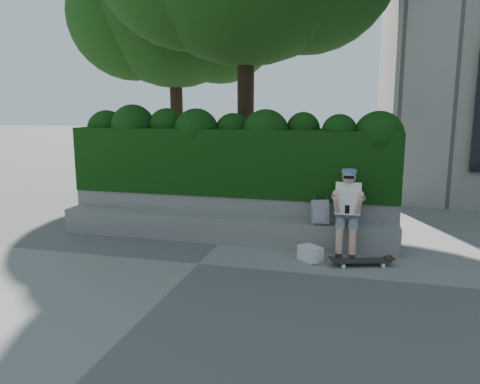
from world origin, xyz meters
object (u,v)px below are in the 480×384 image
(skateboard, at_px, (361,261))
(backpack_ground, at_px, (310,253))
(person, at_px, (348,208))
(backpack_plaid, at_px, (320,212))

(skateboard, relative_size, backpack_ground, 2.56)
(person, relative_size, backpack_plaid, 3.45)
(person, relative_size, skateboard, 1.56)
(backpack_ground, bearing_deg, person, 84.28)
(skateboard, relative_size, backpack_plaid, 2.21)
(person, height_order, backpack_ground, person)
(person, distance_m, skateboard, 0.90)
(backpack_plaid, bearing_deg, backpack_ground, -115.78)
(skateboard, xyz_separation_m, backpack_plaid, (-0.69, 0.61, 0.58))
(skateboard, bearing_deg, backpack_plaid, 119.64)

